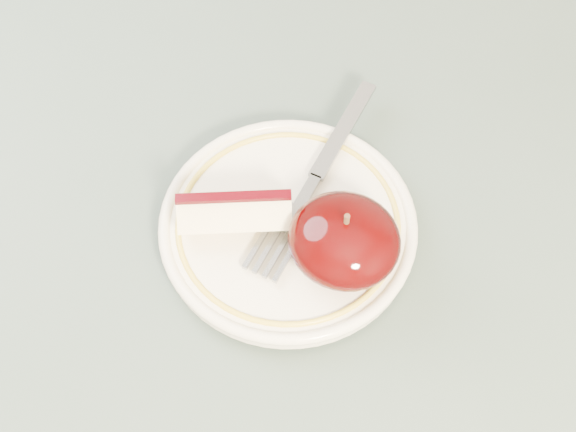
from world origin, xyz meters
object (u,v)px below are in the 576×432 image
at_px(plate, 288,226).
at_px(apple_half, 344,240).
at_px(fork, 315,179).
at_px(table, 244,413).

relative_size(plate, apple_half, 2.41).
xyz_separation_m(apple_half, fork, (-0.04, 0.05, -0.02)).
bearing_deg(table, plate, 97.56).
relative_size(apple_half, fork, 0.41).
distance_m(plate, fork, 0.04).
distance_m(apple_half, fork, 0.07).
bearing_deg(plate, apple_half, -11.16).
height_order(table, plate, plate).
relative_size(table, apple_half, 11.50).
bearing_deg(plate, table, -82.44).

